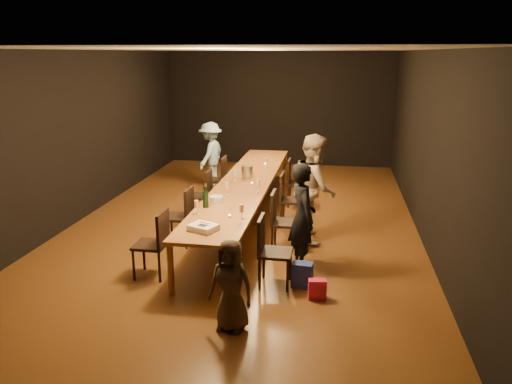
% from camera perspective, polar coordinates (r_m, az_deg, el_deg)
% --- Properties ---
extents(ground, '(10.00, 10.00, 0.00)m').
position_cam_1_polar(ground, '(9.01, -1.24, -3.48)').
color(ground, '#472611').
rests_on(ground, ground).
extents(room_shell, '(6.04, 10.04, 3.02)m').
position_cam_1_polar(room_shell, '(8.55, -1.32, 9.78)').
color(room_shell, black).
rests_on(room_shell, ground).
extents(table, '(0.90, 6.00, 0.75)m').
position_cam_1_polar(table, '(8.80, -1.26, 0.84)').
color(table, brown).
rests_on(table, ground).
extents(chair_right_0, '(0.42, 0.42, 0.93)m').
position_cam_1_polar(chair_right_0, '(6.50, 2.24, -6.85)').
color(chair_right_0, black).
rests_on(chair_right_0, ground).
extents(chair_right_1, '(0.42, 0.42, 0.93)m').
position_cam_1_polar(chair_right_1, '(7.61, 3.38, -3.43)').
color(chair_right_1, black).
rests_on(chair_right_1, ground).
extents(chair_right_2, '(0.42, 0.42, 0.93)m').
position_cam_1_polar(chair_right_2, '(8.75, 4.22, -0.89)').
color(chair_right_2, black).
rests_on(chair_right_2, ground).
extents(chair_right_3, '(0.42, 0.42, 0.93)m').
position_cam_1_polar(chair_right_3, '(9.91, 4.87, 1.06)').
color(chair_right_3, black).
rests_on(chair_right_3, ground).
extents(chair_left_0, '(0.42, 0.42, 0.93)m').
position_cam_1_polar(chair_left_0, '(6.90, -11.98, -5.82)').
color(chair_left_0, black).
rests_on(chair_left_0, ground).
extents(chair_left_1, '(0.42, 0.42, 0.93)m').
position_cam_1_polar(chair_left_1, '(7.96, -8.89, -2.74)').
color(chair_left_1, black).
rests_on(chair_left_1, ground).
extents(chair_left_2, '(0.42, 0.42, 0.93)m').
position_cam_1_polar(chair_left_2, '(9.05, -6.55, -0.39)').
color(chair_left_2, black).
rests_on(chair_left_2, ground).
extents(chair_left_3, '(0.42, 0.42, 0.93)m').
position_cam_1_polar(chair_left_3, '(10.17, -4.72, 1.45)').
color(chair_left_3, black).
rests_on(chair_left_3, ground).
extents(woman_birthday, '(0.54, 0.65, 1.53)m').
position_cam_1_polar(woman_birthday, '(6.90, 5.34, -2.89)').
color(woman_birthday, black).
rests_on(woman_birthday, ground).
extents(woman_tan, '(0.77, 0.92, 1.73)m').
position_cam_1_polar(woman_tan, '(8.03, 6.69, 0.48)').
color(woman_tan, beige).
rests_on(woman_tan, ground).
extents(man_blue, '(0.69, 1.02, 1.45)m').
position_cam_1_polar(man_blue, '(11.40, -5.20, 4.33)').
color(man_blue, '#8AB4D6').
rests_on(man_blue, ground).
extents(child, '(0.56, 0.43, 1.04)m').
position_cam_1_polar(child, '(5.50, -2.88, -10.59)').
color(child, '#392C20').
rests_on(child, ground).
extents(gift_bag_red, '(0.23, 0.15, 0.26)m').
position_cam_1_polar(gift_bag_red, '(6.32, 7.01, -10.99)').
color(gift_bag_red, '#D01F4E').
rests_on(gift_bag_red, ground).
extents(gift_bag_blue, '(0.28, 0.20, 0.33)m').
position_cam_1_polar(gift_bag_blue, '(6.60, 5.32, -9.39)').
color(gift_bag_blue, navy).
rests_on(gift_bag_blue, ground).
extents(birthday_cake, '(0.42, 0.38, 0.08)m').
position_cam_1_polar(birthday_cake, '(6.44, -6.04, -4.05)').
color(birthday_cake, white).
rests_on(birthday_cake, table).
extents(plate_stack, '(0.26, 0.26, 0.11)m').
position_cam_1_polar(plate_stack, '(7.55, -4.54, -0.89)').
color(plate_stack, white).
rests_on(plate_stack, table).
extents(champagne_bottle, '(0.11, 0.11, 0.36)m').
position_cam_1_polar(champagne_bottle, '(7.34, -5.78, -0.40)').
color(champagne_bottle, black).
rests_on(champagne_bottle, table).
extents(ice_bucket, '(0.22, 0.22, 0.22)m').
position_cam_1_polar(ice_bucket, '(9.06, -1.03, 2.32)').
color(ice_bucket, '#B3B2B7').
rests_on(ice_bucket, table).
extents(wineglass_0, '(0.06, 0.06, 0.21)m').
position_cam_1_polar(wineglass_0, '(7.06, -6.82, -1.76)').
color(wineglass_0, beige).
rests_on(wineglass_0, table).
extents(wineglass_1, '(0.06, 0.06, 0.21)m').
position_cam_1_polar(wineglass_1, '(6.82, -1.69, -2.28)').
color(wineglass_1, beige).
rests_on(wineglass_1, table).
extents(wineglass_2, '(0.06, 0.06, 0.21)m').
position_cam_1_polar(wineglass_2, '(8.00, -3.33, 0.42)').
color(wineglass_2, silver).
rests_on(wineglass_2, table).
extents(wineglass_3, '(0.06, 0.06, 0.21)m').
position_cam_1_polar(wineglass_3, '(8.19, 0.24, 0.81)').
color(wineglass_3, beige).
rests_on(wineglass_3, table).
extents(wineglass_4, '(0.06, 0.06, 0.21)m').
position_cam_1_polar(wineglass_4, '(8.87, -2.44, 1.95)').
color(wineglass_4, silver).
rests_on(wineglass_4, table).
extents(wineglass_5, '(0.06, 0.06, 0.21)m').
position_cam_1_polar(wineglass_5, '(9.90, 1.22, 3.41)').
color(wineglass_5, silver).
rests_on(wineglass_5, table).
extents(tealight_near, '(0.05, 0.05, 0.03)m').
position_cam_1_polar(tealight_near, '(6.91, -3.04, -2.81)').
color(tealight_near, '#B2B7B2').
rests_on(tealight_near, table).
extents(tealight_mid, '(0.05, 0.05, 0.03)m').
position_cam_1_polar(tealight_mid, '(8.62, -0.46, 0.96)').
color(tealight_mid, '#B2B7B2').
rests_on(tealight_mid, table).
extents(tealight_far, '(0.05, 0.05, 0.03)m').
position_cam_1_polar(tealight_far, '(10.11, 1.04, 3.16)').
color(tealight_far, '#B2B7B2').
rests_on(tealight_far, table).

